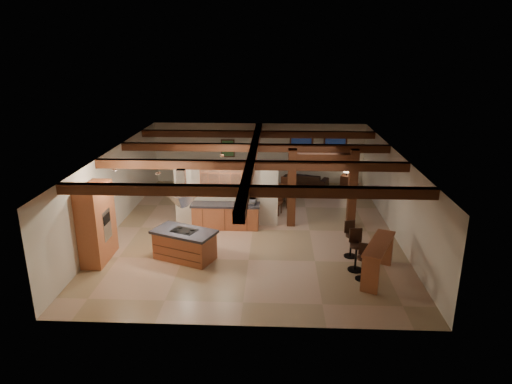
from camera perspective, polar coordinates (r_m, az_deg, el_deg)
ground at (r=16.69m, az=-0.40°, el=-4.70°), size 12.00×12.00×0.00m
room_walls at (r=16.09m, az=-0.42°, el=1.16°), size 12.00×12.00×12.00m
ceiling_beams at (r=15.83m, az=-0.43°, el=4.56°), size 10.00×12.00×0.28m
timber_posts at (r=16.64m, az=8.31°, el=1.48°), size 2.50×0.30×2.90m
partition_wall at (r=16.84m, az=-3.72°, el=-0.52°), size 3.80×0.18×2.20m
pantry_cabinet at (r=14.85m, az=-19.29°, el=-3.71°), size 0.67×1.60×2.40m
back_counter at (r=16.69m, az=-3.82°, el=-2.98°), size 2.50×0.66×0.94m
upper_display_cabinet at (r=16.44m, az=-3.85°, el=1.75°), size 1.80×0.36×0.95m
range_hood at (r=14.01m, az=-9.16°, el=-1.63°), size 1.10×1.10×1.40m
back_windows at (r=21.96m, az=7.73°, el=4.82°), size 2.70×0.07×1.70m
framed_art at (r=21.95m, az=-3.54°, el=5.48°), size 0.65×0.05×0.85m
recessed_cans at (r=14.30m, az=-11.04°, el=3.22°), size 3.16×2.46×0.03m
kitchen_island at (r=14.50m, az=-8.91°, el=-6.49°), size 2.17×1.68×0.96m
dining_table at (r=18.93m, az=1.20°, el=-0.87°), size 1.98×1.33×0.64m
sofa at (r=21.80m, az=6.18°, el=1.54°), size 2.26×1.48×0.62m
microwave at (r=16.42m, az=-0.74°, el=-1.14°), size 0.47×0.36×0.23m
bar_counter at (r=13.54m, az=15.04°, el=-7.53°), size 1.32×2.12×1.09m
side_table at (r=21.89m, az=11.20°, el=1.31°), size 0.61×0.61×0.58m
table_lamp at (r=21.74m, az=11.28°, el=2.68°), size 0.30×0.30×0.36m
bar_stool_a at (r=13.47m, az=13.21°, el=-8.48°), size 0.38×0.40×1.06m
bar_stool_b at (r=13.89m, az=12.38°, el=-7.08°), size 0.44×0.45×1.27m
bar_stool_c at (r=14.74m, az=11.75°, el=-5.77°), size 0.42×0.44×1.16m
dining_chairs at (r=18.84m, az=1.21°, el=-0.02°), size 2.36×2.36×1.21m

